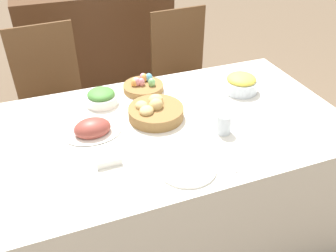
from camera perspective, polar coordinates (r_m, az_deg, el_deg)
The scene contains 16 objects.
ground_plane at distance 2.21m, azimuth -0.55°, elevation -16.28°, with size 12.00×12.00×0.00m, color brown.
dining_table at distance 1.93m, azimuth -0.61°, elevation -9.14°, with size 1.75×0.97×0.76m.
chair_far_right at distance 2.63m, azimuth 2.63°, elevation 7.82°, with size 0.45×0.45×1.00m.
chair_far_left at distance 2.46m, azimuth -17.83°, elevation 4.00°, with size 0.45×0.45×1.00m.
sideboard at distance 3.30m, azimuth -11.20°, elevation 12.14°, with size 1.28×0.44×0.98m.
bread_basket at distance 1.72m, azimuth -2.10°, elevation 2.40°, with size 0.27×0.27×0.10m.
egg_basket at distance 1.97m, azimuth -4.01°, elevation 6.49°, with size 0.22×0.22×0.08m.
ham_platter at distance 1.65m, azimuth -12.00°, elevation -0.50°, with size 0.26×0.18×0.09m.
pineapple_bowl at distance 1.98m, azimuth 11.62°, elevation 6.74°, with size 0.18×0.18×0.10m.
green_salad_bowl at distance 1.86m, azimuth -10.63°, elevation 4.55°, with size 0.16×0.16×0.08m.
dinner_plate at distance 1.44m, azimuth 3.06°, elevation -6.64°, with size 0.24×0.24×0.01m.
fork at distance 1.41m, azimuth -2.50°, elevation -8.11°, with size 0.01×0.19×0.00m.
knife at distance 1.50m, azimuth 8.25°, elevation -5.35°, with size 0.01×0.19×0.00m.
spoon at distance 1.51m, azimuth 9.26°, elevation -5.07°, with size 0.01×0.19×0.00m.
drinking_cup at distance 1.63m, azimuth 8.94°, elevation 0.38°, with size 0.07×0.07×0.09m.
butter_dish at distance 1.48m, azimuth -9.61°, elevation -5.34°, with size 0.10×0.06×0.03m.
Camera 1 is at (-0.47, -1.31, 1.72)m, focal length 38.00 mm.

